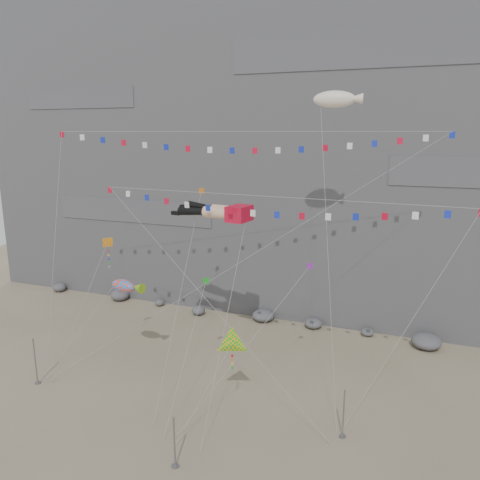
# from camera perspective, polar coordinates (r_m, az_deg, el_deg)

# --- Properties ---
(ground) EXTENTS (120.00, 120.00, 0.00)m
(ground) POSITION_cam_1_polar(r_m,az_deg,el_deg) (42.12, -4.58, -18.20)
(ground) COLOR gray
(ground) RESTS_ON ground
(cliff) EXTENTS (80.00, 28.00, 50.00)m
(cliff) POSITION_cam_1_polar(r_m,az_deg,el_deg) (66.45, 7.17, 15.67)
(cliff) COLOR slate
(cliff) RESTS_ON ground
(talus_boulders) EXTENTS (60.00, 3.00, 1.20)m
(talus_boulders) POSITION_cam_1_polar(r_m,az_deg,el_deg) (56.07, 2.85, -9.23)
(talus_boulders) COLOR slate
(talus_boulders) RESTS_ON ground
(anchor_pole_left) EXTENTS (0.12, 0.12, 4.32)m
(anchor_pole_left) POSITION_cam_1_polar(r_m,az_deg,el_deg) (46.08, -23.68, -13.38)
(anchor_pole_left) COLOR slate
(anchor_pole_left) RESTS_ON ground
(anchor_pole_center) EXTENTS (0.12, 0.12, 3.71)m
(anchor_pole_center) POSITION_cam_1_polar(r_m,az_deg,el_deg) (33.81, -8.00, -23.26)
(anchor_pole_center) COLOR slate
(anchor_pole_center) RESTS_ON ground
(anchor_pole_right) EXTENTS (0.12, 0.12, 3.83)m
(anchor_pole_right) POSITION_cam_1_polar(r_m,az_deg,el_deg) (36.84, 12.51, -19.99)
(anchor_pole_right) COLOR slate
(anchor_pole_right) RESTS_ON ground
(legs_kite) EXTENTS (8.91, 15.13, 19.81)m
(legs_kite) POSITION_cam_1_polar(r_m,az_deg,el_deg) (42.23, -2.63, 3.47)
(legs_kite) COLOR red
(legs_kite) RESTS_ON ground
(flag_banner_upper) EXTENTS (34.54, 14.15, 28.49)m
(flag_banner_upper) POSITION_cam_1_polar(r_m,az_deg,el_deg) (42.69, 0.39, 13.05)
(flag_banner_upper) COLOR red
(flag_banner_upper) RESTS_ON ground
(flag_banner_lower) EXTENTS (31.56, 7.81, 19.53)m
(flag_banner_lower) POSITION_cam_1_polar(r_m,az_deg,el_deg) (38.22, 3.07, 5.33)
(flag_banner_lower) COLOR red
(flag_banner_lower) RESTS_ON ground
(harlequin_kite) EXTENTS (4.18, 6.13, 13.37)m
(harlequin_kite) POSITION_cam_1_polar(r_m,az_deg,el_deg) (44.23, -15.86, -0.34)
(harlequin_kite) COLOR red
(harlequin_kite) RESTS_ON ground
(fish_windsock) EXTENTS (7.99, 5.93, 11.27)m
(fish_windsock) POSITION_cam_1_polar(r_m,az_deg,el_deg) (43.79, -14.04, -5.46)
(fish_windsock) COLOR #FD3E0C
(fish_windsock) RESTS_ON ground
(delta_kite) EXTENTS (3.77, 6.06, 8.47)m
(delta_kite) POSITION_cam_1_polar(r_m,az_deg,el_deg) (36.67, -1.00, -12.55)
(delta_kite) COLOR #E4B40B
(delta_kite) RESTS_ON ground
(blimp_windsock) EXTENTS (5.35, 11.66, 26.86)m
(blimp_windsock) POSITION_cam_1_polar(r_m,az_deg,el_deg) (42.37, 11.45, 16.41)
(blimp_windsock) COLOR white
(blimp_windsock) RESTS_ON ground
(small_kite_a) EXTENTS (2.77, 14.51, 21.44)m
(small_kite_a) POSITION_cam_1_polar(r_m,az_deg,el_deg) (45.18, -4.82, 5.53)
(small_kite_a) COLOR orange
(small_kite_a) RESTS_ON ground
(small_kite_b) EXTENTS (8.01, 10.89, 16.80)m
(small_kite_b) POSITION_cam_1_polar(r_m,az_deg,el_deg) (38.76, 8.19, -3.57)
(small_kite_b) COLOR purple
(small_kite_b) RESTS_ON ground
(small_kite_c) EXTENTS (1.31, 9.87, 13.01)m
(small_kite_c) POSITION_cam_1_polar(r_m,az_deg,el_deg) (40.56, -4.22, -5.18)
(small_kite_c) COLOR green
(small_kite_c) RESTS_ON ground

